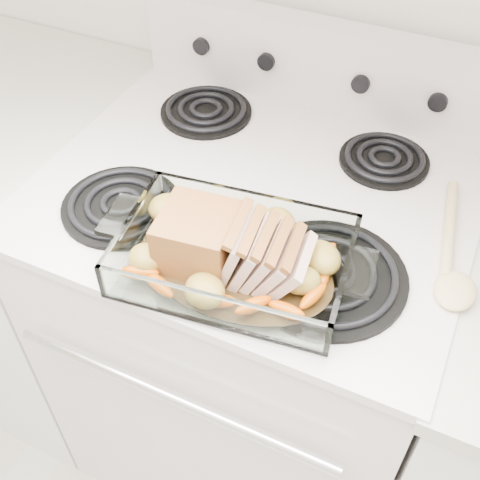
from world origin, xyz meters
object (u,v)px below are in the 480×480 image
at_px(counter_left, 31,248).
at_px(pork_roast, 221,242).
at_px(electric_range, 254,330).
at_px(baking_dish, 234,262).

height_order(counter_left, pork_roast, pork_roast).
relative_size(electric_range, pork_roast, 4.81).
relative_size(electric_range, baking_dish, 3.22).
relative_size(electric_range, counter_left, 1.20).
bearing_deg(electric_range, pork_roast, -81.60).
height_order(electric_range, pork_roast, electric_range).
height_order(electric_range, counter_left, electric_range).
height_order(baking_dish, pork_roast, pork_roast).
distance_m(counter_left, baking_dish, 0.90).
bearing_deg(baking_dish, counter_left, 156.15).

